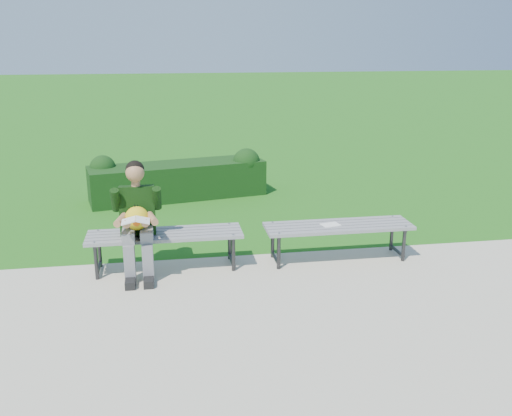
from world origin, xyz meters
name	(u,v)px	position (x,y,z in m)	size (l,w,h in m)	color
ground	(214,259)	(0.00, 0.00, 0.00)	(80.00, 80.00, 0.00)	#307D1D
walkway	(231,324)	(0.00, -1.75, 0.01)	(30.00, 3.50, 0.02)	#B5AB9A
hedge	(179,179)	(-0.32, 2.96, 0.33)	(3.06, 1.31, 0.81)	#1B3613
bench_left	(165,237)	(-0.59, -0.27, 0.42)	(1.80, 0.50, 0.46)	gray
bench_right	(338,229)	(1.50, -0.31, 0.42)	(1.80, 0.50, 0.46)	gray
seated_boy	(137,217)	(-0.89, -0.37, 0.71)	(0.56, 0.76, 1.31)	slate
paper_sheet	(331,225)	(1.40, -0.31, 0.47)	(0.25, 0.21, 0.01)	white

